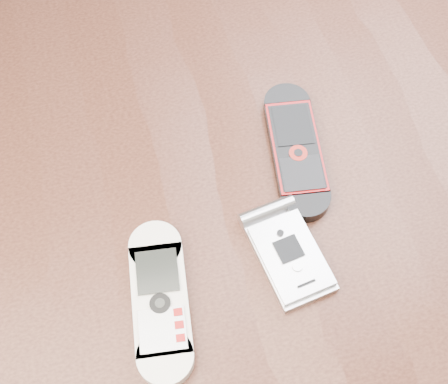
{
  "coord_description": "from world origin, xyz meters",
  "views": [
    {
      "loc": [
        -0.07,
        -0.27,
        1.28
      ],
      "look_at": [
        0.01,
        0.0,
        0.76
      ],
      "focal_mm": 50.0,
      "sensor_mm": 36.0,
      "label": 1
    }
  ],
  "objects": [
    {
      "name": "ground",
      "position": [
        0.0,
        0.0,
        0.0
      ],
      "size": [
        4.0,
        4.0,
        0.0
      ],
      "primitive_type": "plane",
      "color": "#472B19",
      "rests_on": "ground"
    },
    {
      "name": "table",
      "position": [
        0.0,
        0.0,
        0.64
      ],
      "size": [
        1.2,
        0.8,
        0.75
      ],
      "color": "black",
      "rests_on": "ground"
    },
    {
      "name": "nokia_white",
      "position": [
        -0.08,
        -0.09,
        0.76
      ],
      "size": [
        0.07,
        0.15,
        0.02
      ],
      "primitive_type": "cube",
      "rotation": [
        0.0,
        0.0,
        -0.12
      ],
      "color": "white",
      "rests_on": "table"
    },
    {
      "name": "nokia_black_red",
      "position": [
        0.09,
        0.03,
        0.76
      ],
      "size": [
        0.07,
        0.16,
        0.02
      ],
      "primitive_type": "cube",
      "rotation": [
        0.0,
        0.0,
        -0.14
      ],
      "color": "black",
      "rests_on": "table"
    },
    {
      "name": "motorola_razr",
      "position": [
        0.05,
        -0.08,
        0.76
      ],
      "size": [
        0.07,
        0.11,
        0.02
      ],
      "primitive_type": "cube",
      "rotation": [
        0.0,
        0.0,
        0.15
      ],
      "color": "#BCBCC1",
      "rests_on": "table"
    }
  ]
}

